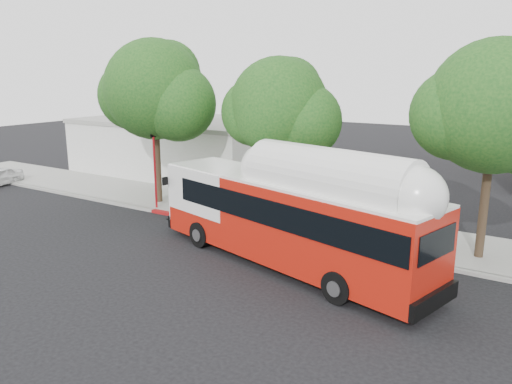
% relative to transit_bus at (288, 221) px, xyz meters
% --- Properties ---
extents(ground, '(120.00, 120.00, 0.00)m').
position_rel_transit_bus_xyz_m(ground, '(-2.42, -0.88, -1.93)').
color(ground, black).
rests_on(ground, ground).
extents(sidewalk, '(60.00, 5.00, 0.15)m').
position_rel_transit_bus_xyz_m(sidewalk, '(-2.42, 5.62, -1.85)').
color(sidewalk, gray).
rests_on(sidewalk, ground).
extents(curb_strip, '(60.00, 0.30, 0.15)m').
position_rel_transit_bus_xyz_m(curb_strip, '(-2.42, 3.02, -1.85)').
color(curb_strip, gray).
rests_on(curb_strip, ground).
extents(red_curb_segment, '(10.00, 0.32, 0.16)m').
position_rel_transit_bus_xyz_m(red_curb_segment, '(-5.42, 3.02, -1.85)').
color(red_curb_segment, maroon).
rests_on(red_curb_segment, ground).
extents(street_tree_left, '(6.67, 5.80, 9.74)m').
position_rel_transit_bus_xyz_m(street_tree_left, '(-10.95, 4.68, 4.68)').
color(street_tree_left, '#2D2116').
rests_on(street_tree_left, ground).
extents(street_tree_mid, '(5.75, 5.00, 8.62)m').
position_rel_transit_bus_xyz_m(street_tree_mid, '(-3.02, 5.18, 3.98)').
color(street_tree_mid, '#2D2116').
rests_on(street_tree_mid, ground).
extents(street_tree_right, '(6.21, 5.40, 9.18)m').
position_rel_transit_bus_xyz_m(street_tree_right, '(7.01, 4.98, 4.33)').
color(street_tree_right, '#2D2116').
rests_on(street_tree_right, ground).
extents(low_commercial_bldg, '(16.20, 10.20, 4.25)m').
position_rel_transit_bus_xyz_m(low_commercial_bldg, '(-16.42, 13.12, 0.23)').
color(low_commercial_bldg, silver).
rests_on(low_commercial_bldg, ground).
extents(transit_bus, '(14.09, 6.03, 4.12)m').
position_rel_transit_bus_xyz_m(transit_bus, '(0.00, 0.00, 0.00)').
color(transit_bus, '#B3180C').
rests_on(transit_bus, ground).
extents(signal_pole, '(0.13, 0.43, 4.50)m').
position_rel_transit_bus_xyz_m(signal_pole, '(-10.58, 3.47, 0.38)').
color(signal_pole, '#AD1219').
rests_on(signal_pole, ground).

